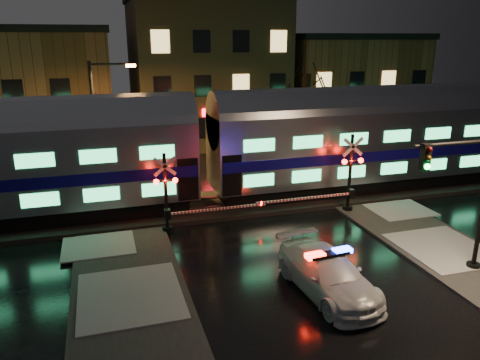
% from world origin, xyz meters
% --- Properties ---
extents(ground, '(120.00, 120.00, 0.00)m').
position_xyz_m(ground, '(0.00, 0.00, 0.00)').
color(ground, black).
rests_on(ground, ground).
extents(ballast, '(90.00, 4.20, 0.24)m').
position_xyz_m(ballast, '(0.00, 5.00, 0.12)').
color(ballast, black).
rests_on(ballast, ground).
extents(sidewalk_left, '(4.00, 20.00, 0.12)m').
position_xyz_m(sidewalk_left, '(-6.50, -6.00, 0.06)').
color(sidewalk_left, '#2D2D2D').
rests_on(sidewalk_left, ground).
extents(building_left, '(14.00, 10.00, 9.00)m').
position_xyz_m(building_left, '(-13.00, 22.00, 4.50)').
color(building_left, brown).
rests_on(building_left, ground).
extents(building_mid, '(12.00, 11.00, 11.50)m').
position_xyz_m(building_mid, '(2.00, 22.50, 5.75)').
color(building_mid, brown).
rests_on(building_mid, ground).
extents(building_right, '(12.00, 10.00, 8.50)m').
position_xyz_m(building_right, '(15.00, 22.00, 4.25)').
color(building_right, brown).
rests_on(building_right, ground).
extents(train, '(51.00, 3.12, 5.92)m').
position_xyz_m(train, '(-2.08, 5.00, 3.38)').
color(train, black).
rests_on(train, ballast).
extents(police_car, '(2.43, 5.14, 1.61)m').
position_xyz_m(police_car, '(0.21, -4.58, 0.73)').
color(police_car, silver).
rests_on(police_car, ground).
extents(crossing_signal_right, '(5.76, 0.66, 4.08)m').
position_xyz_m(crossing_signal_right, '(4.59, 2.31, 1.69)').
color(crossing_signal_right, black).
rests_on(crossing_signal_right, ground).
extents(crossing_signal_left, '(5.33, 0.64, 3.77)m').
position_xyz_m(crossing_signal_left, '(-4.05, 2.30, 1.55)').
color(crossing_signal_left, black).
rests_on(crossing_signal_left, ground).
extents(traffic_light, '(3.57, 0.67, 5.52)m').
position_xyz_m(traffic_light, '(5.57, -4.76, 2.94)').
color(traffic_light, black).
rests_on(traffic_light, ground).
extents(streetlight, '(2.50, 0.26, 7.49)m').
position_xyz_m(streetlight, '(-7.03, 9.00, 4.32)').
color(streetlight, black).
rests_on(streetlight, ground).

